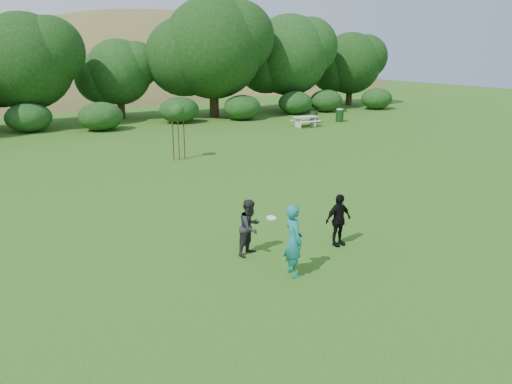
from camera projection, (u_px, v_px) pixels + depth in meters
ground at (309, 257)px, 13.72m from camera, size 120.00×120.00×0.00m
player_teal at (293, 240)px, 12.37m from camera, size 0.55×0.74×1.85m
player_grey at (250, 227)px, 13.68m from camera, size 0.95×0.88×1.58m
player_black at (338, 220)px, 14.33m from camera, size 0.92×0.43×1.54m
trash_can_near at (314, 117)px, 38.35m from camera, size 0.60×0.60×0.90m
frisbee at (271, 218)px, 13.56m from camera, size 0.27×0.27×0.07m
sapling at (177, 113)px, 25.04m from camera, size 0.70×0.70×2.85m
picnic_table at (306, 120)px, 36.46m from camera, size 1.80×1.48×0.76m
trash_can_lidded at (340, 115)px, 38.97m from camera, size 0.60×0.60×1.05m
hillside at (38, 171)px, 74.15m from camera, size 150.00×72.00×52.00m
tree_row at (128, 57)px, 37.94m from camera, size 53.92×10.38×9.62m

